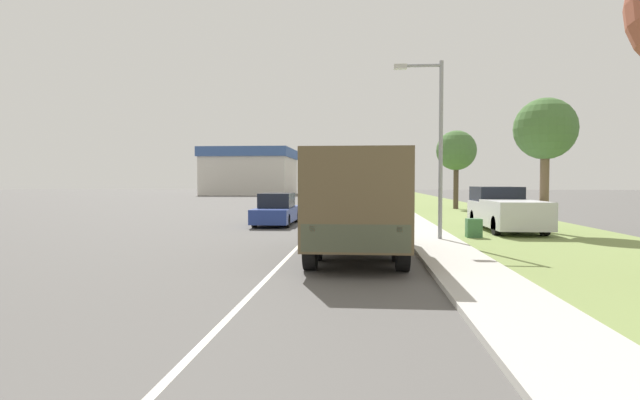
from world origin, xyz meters
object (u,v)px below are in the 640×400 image
Objects in this scene: military_truck at (357,200)px; lamp_post at (434,132)px; car_third_ahead at (359,195)px; car_second_ahead at (315,200)px; car_fourth_ahead at (334,191)px; car_farthest_ahead at (361,190)px; pickup_truck at (505,210)px; car_nearest_ahead at (277,210)px.

military_truck is 1.09× the size of lamp_post.
car_second_ahead is at bearing -101.60° from car_third_ahead.
military_truck is 54.77m from car_fourth_ahead.
pickup_truck reaches higher than car_farthest_ahead.
car_fourth_ahead is (-3.66, 54.64, -0.86)m from military_truck.
car_fourth_ahead is at bearing 90.53° from car_second_ahead.
military_truck reaches higher than pickup_truck.
lamp_post is at bearing -44.31° from car_nearest_ahead.
lamp_post is (2.78, -35.17, 3.12)m from car_third_ahead.
car_farthest_ahead reaches higher than car_nearest_ahead.
car_nearest_ahead is (-4.01, 10.20, -0.91)m from military_truck.
lamp_post reaches higher than car_farthest_ahead.
car_nearest_ahead is 54.76m from car_farthest_ahead.
car_second_ahead is at bearing 87.23° from car_nearest_ahead.
car_nearest_ahead is 1.03× the size of car_farthest_ahead.
military_truck is 38.92m from car_third_ahead.
car_nearest_ahead is at bearing 168.51° from pickup_truck.
car_farthest_ahead is (0.01, 64.81, -0.86)m from military_truck.
military_truck is 23.63m from car_second_ahead.
car_second_ahead is at bearing 122.18° from pickup_truck.
car_third_ahead is at bearing 78.40° from car_second_ahead.
lamp_post is (6.61, -6.45, 3.13)m from car_nearest_ahead.
car_fourth_ahead is 10.82m from car_farthest_ahead.
car_fourth_ahead is (0.34, 44.44, 0.05)m from car_nearest_ahead.
car_farthest_ahead is at bearing 96.26° from pickup_truck.
car_third_ahead is (3.19, 15.54, 0.00)m from car_second_ahead.
pickup_truck is (6.41, -30.79, 0.19)m from car_third_ahead.
car_third_ahead is 0.72× the size of pickup_truck.
car_second_ahead is 1.07× the size of car_third_ahead.
car_second_ahead is at bearing 106.93° from lamp_post.
car_second_ahead is at bearing -94.66° from car_farthest_ahead.
car_farthest_ahead is 57.03m from pickup_truck.
car_farthest_ahead is at bearing 89.99° from military_truck.
military_truck is at bearing -124.79° from lamp_post.
car_fourth_ahead is 47.56m from pickup_truck.
lamp_post is at bearing -82.98° from car_fourth_ahead.
car_fourth_ahead is (-0.29, 31.27, 0.04)m from car_second_ahead.
car_farthest_ahead reaches higher than car_third_ahead.
car_fourth_ahead reaches higher than car_nearest_ahead.
lamp_post is (-3.62, -4.37, 2.92)m from pickup_truck.
car_nearest_ahead is 28.97m from car_third_ahead.
car_fourth_ahead is at bearing 89.56° from car_nearest_ahead.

